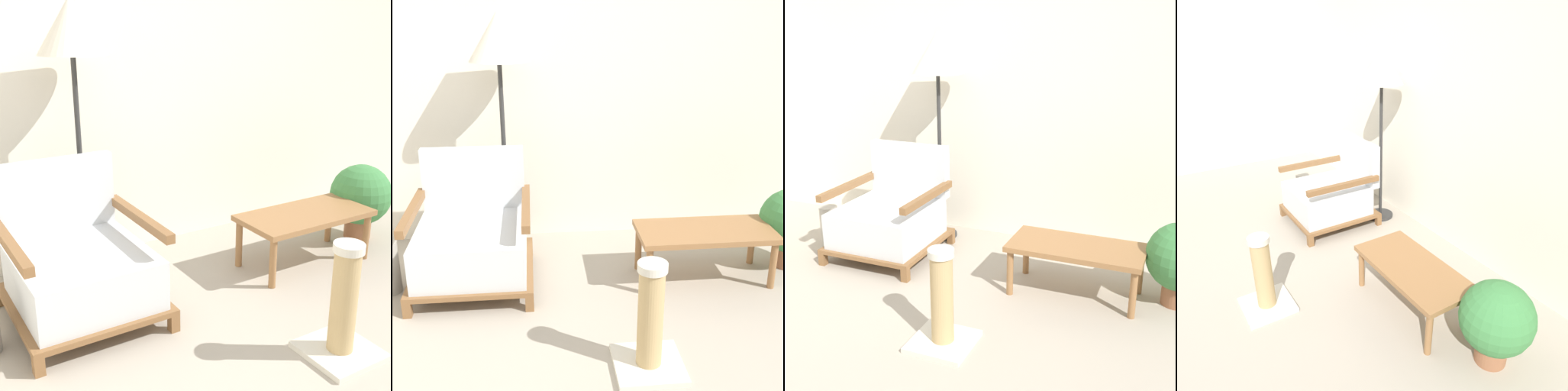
% 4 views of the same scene
% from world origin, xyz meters
% --- Properties ---
extents(ground_plane, '(14.00, 14.00, 0.00)m').
position_xyz_m(ground_plane, '(0.00, 0.00, 0.00)').
color(ground_plane, '#A89E8E').
extents(wall_back, '(8.00, 0.06, 2.70)m').
position_xyz_m(wall_back, '(0.00, 2.06, 1.35)').
color(wall_back, silver).
rests_on(wall_back, ground_plane).
extents(wall_left, '(0.06, 8.00, 2.70)m').
position_xyz_m(wall_left, '(-2.89, 0.50, 1.35)').
color(wall_left, silver).
rests_on(wall_left, ground_plane).
extents(armchair, '(0.75, 0.78, 0.80)m').
position_xyz_m(armchair, '(-0.71, 1.33, 0.29)').
color(armchair, brown).
rests_on(armchair, ground_plane).
extents(floor_lamp, '(0.40, 0.40, 1.66)m').
position_xyz_m(floor_lamp, '(-0.50, 1.78, 1.43)').
color(floor_lamp, '#2D2D2D').
rests_on(floor_lamp, ground_plane).
extents(coffee_table, '(0.87, 0.42, 0.35)m').
position_xyz_m(coffee_table, '(0.77, 1.21, 0.30)').
color(coffee_table, olive).
rests_on(coffee_table, ground_plane).
extents(vase, '(0.14, 0.14, 0.33)m').
position_xyz_m(vase, '(-1.22, 1.24, 0.17)').
color(vase, '#9E998E').
rests_on(vase, ground_plane).
extents(potted_plant, '(0.43, 0.43, 0.54)m').
position_xyz_m(potted_plant, '(1.40, 1.32, 0.31)').
color(potted_plant, '#935B3D').
rests_on(potted_plant, ground_plane).
extents(scratching_post, '(0.34, 0.34, 0.58)m').
position_xyz_m(scratching_post, '(0.23, 0.34, 0.23)').
color(scratching_post, beige).
rests_on(scratching_post, ground_plane).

